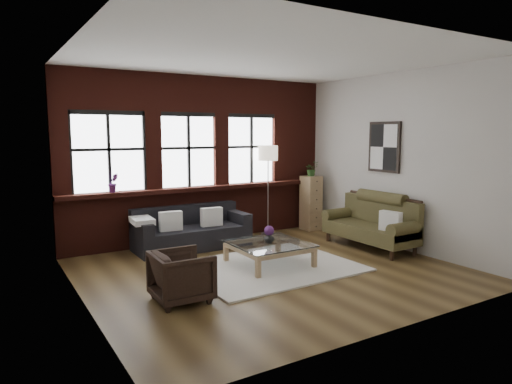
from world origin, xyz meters
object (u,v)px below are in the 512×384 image
vase (269,238)px  floor_lamp (268,187)px  coffee_table (269,254)px  drawer_chest (311,203)px  vintage_settee (369,221)px  armchair (182,276)px  dark_sofa (192,228)px

vase → floor_lamp: floor_lamp is taller
coffee_table → drawer_chest: size_ratio=0.97×
drawer_chest → vintage_settee: bearing=-93.0°
vintage_settee → drawer_chest: 1.86m
coffee_table → drawer_chest: (2.28, 1.83, 0.41)m
drawer_chest → vase: bearing=-141.3°
vintage_settee → floor_lamp: size_ratio=0.93×
coffee_table → floor_lamp: size_ratio=0.57×
armchair → vase: size_ratio=4.25×
vintage_settee → vase: size_ratio=11.20×
drawer_chest → dark_sofa: bearing=-176.9°
dark_sofa → drawer_chest: (2.88, 0.16, 0.21)m
vintage_settee → vase: vintage_settee is taller
armchair → coffee_table: (1.79, 0.73, -0.14)m
dark_sofa → floor_lamp: (1.80, 0.22, 0.62)m
armchair → dark_sofa: bearing=-24.8°
drawer_chest → armchair: bearing=-147.8°
dark_sofa → drawer_chest: drawer_chest is taller
armchair → floor_lamp: floor_lamp is taller
dark_sofa → vintage_settee: vintage_settee is taller
vase → floor_lamp: bearing=57.6°
coffee_table → drawer_chest: bearing=38.7°
coffee_table → vase: vase is taller
dark_sofa → floor_lamp: 1.92m
armchair → floor_lamp: size_ratio=0.35×
floor_lamp → drawer_chest: bearing=-3.2°
coffee_table → vase: 0.27m
dark_sofa → armchair: 2.68m
armchair → drawer_chest: drawer_chest is taller
vintage_settee → coffee_table: bearing=179.3°
armchair → coffee_table: armchair is taller
dark_sofa → vintage_settee: (2.78, -1.70, 0.12)m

